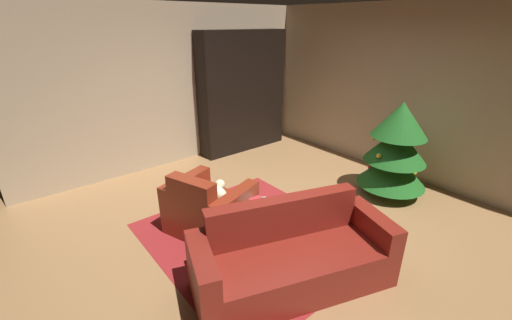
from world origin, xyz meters
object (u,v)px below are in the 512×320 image
at_px(couch_red, 292,259).
at_px(decorated_tree, 396,149).
at_px(armchair_red, 209,209).
at_px(coffee_table, 263,214).
at_px(bookshelf_unit, 247,94).
at_px(book_stack_on_table, 258,206).
at_px(bottle_on_table, 262,210).

height_order(couch_red, decorated_tree, decorated_tree).
distance_m(armchair_red, couch_red, 1.28).
relative_size(armchair_red, coffee_table, 1.84).
height_order(bookshelf_unit, coffee_table, bookshelf_unit).
bearing_deg(bookshelf_unit, couch_red, -31.57).
distance_m(couch_red, decorated_tree, 2.51).
bearing_deg(book_stack_on_table, coffee_table, 78.10).
bearing_deg(couch_red, armchair_red, -173.32).
distance_m(book_stack_on_table, decorated_tree, 2.35).
distance_m(coffee_table, book_stack_on_table, 0.14).
distance_m(bookshelf_unit, book_stack_on_table, 3.31).
distance_m(couch_red, book_stack_on_table, 0.71).
xyz_separation_m(bottle_on_table, decorated_tree, (0.15, 2.38, 0.17)).
xyz_separation_m(bookshelf_unit, couch_red, (3.31, -2.03, -0.82)).
bearing_deg(book_stack_on_table, couch_red, -10.45).
bearing_deg(bottle_on_table, coffee_table, 137.14).
relative_size(armchair_red, couch_red, 0.55).
bearing_deg(armchair_red, bottle_on_table, 16.46).
xyz_separation_m(couch_red, decorated_tree, (-0.38, 2.45, 0.44)).
xyz_separation_m(armchair_red, bottle_on_table, (0.74, 0.22, 0.26)).
height_order(armchair_red, coffee_table, armchair_red).
bearing_deg(couch_red, bookshelf_unit, 148.43).
relative_size(bookshelf_unit, book_stack_on_table, 10.33).
relative_size(coffee_table, decorated_tree, 0.44).
relative_size(coffee_table, bottle_on_table, 2.43).
bearing_deg(couch_red, bottle_on_table, 172.37).
xyz_separation_m(bookshelf_unit, coffee_table, (2.66, -1.85, -0.70)).
bearing_deg(coffee_table, armchair_red, -151.72).
relative_size(book_stack_on_table, decorated_tree, 0.16).
distance_m(armchair_red, decorated_tree, 2.78).
bearing_deg(armchair_red, decorated_tree, 71.05).
relative_size(book_stack_on_table, bottle_on_table, 0.87).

